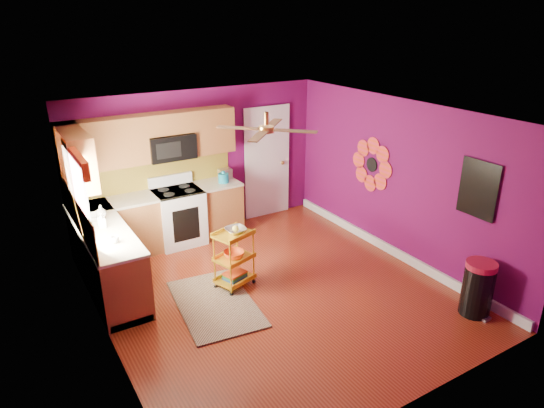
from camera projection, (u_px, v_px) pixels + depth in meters
ground at (274, 291)px, 6.84m from camera, size 5.00×5.00×0.00m
room_envelope at (276, 182)px, 6.25m from camera, size 4.54×5.04×2.52m
lower_cabinets at (139, 237)px, 7.47m from camera, size 2.81×2.31×0.94m
electric_range at (179, 216)px, 8.12m from camera, size 0.76×0.66×1.13m
upper_cabinetry at (129, 145)px, 7.30m from camera, size 2.80×2.30×1.26m
left_window at (77, 181)px, 5.96m from camera, size 0.08×1.35×1.08m
panel_door at (267, 163)px, 9.07m from camera, size 0.95×0.11×2.15m
right_wall_art at (416, 175)px, 7.11m from camera, size 0.04×2.74×1.04m
ceiling_fan at (266, 129)px, 6.15m from camera, size 1.01×1.01×0.26m
shag_rug at (215, 303)px, 6.53m from camera, size 1.15×1.68×0.02m
rolling_cart at (234, 256)px, 6.80m from camera, size 0.61×0.52×0.93m
trash_can at (478, 288)px, 6.21m from camera, size 0.42×0.44×0.74m
teal_kettle at (223, 178)px, 8.29m from camera, size 0.18×0.18×0.21m
toaster at (225, 174)px, 8.48m from camera, size 0.22×0.15×0.18m
soap_bottle_a at (101, 221)px, 6.54m from camera, size 0.10×0.10×0.21m
soap_bottle_b at (101, 211)px, 6.89m from camera, size 0.14×0.14×0.18m
counter_dish at (96, 217)px, 6.85m from camera, size 0.27×0.27×0.07m
counter_cup at (115, 240)px, 6.14m from camera, size 0.11×0.11×0.09m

